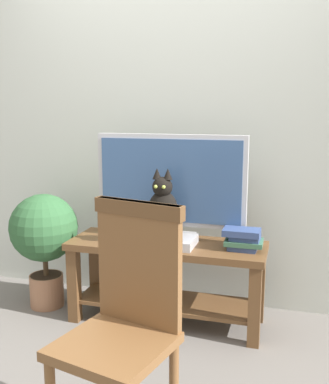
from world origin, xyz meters
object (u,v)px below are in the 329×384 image
at_px(wooden_chair, 126,313).
at_px(tv, 170,184).
at_px(media_box, 164,241).
at_px(potted_plant, 44,235).
at_px(cat, 164,212).
at_px(book_stack, 243,239).
at_px(tv_stand, 167,267).

bearing_deg(wooden_chair, tv, 96.98).
xyz_separation_m(media_box, potted_plant, (-0.88, 0.04, -0.05)).
bearing_deg(cat, book_stack, 6.50).
distance_m(tv_stand, media_box, 0.20).
height_order(wooden_chair, potted_plant, wooden_chair).
bearing_deg(tv, book_stack, -11.45).
bearing_deg(media_box, book_stack, 4.84).
bearing_deg(media_box, cat, -85.31).
relative_size(tv_stand, book_stack, 5.26).
distance_m(media_box, wooden_chair, 1.08).
bearing_deg(cat, tv_stand, 89.86).
xyz_separation_m(cat, potted_plant, (-0.88, 0.06, -0.24)).
relative_size(cat, wooden_chair, 0.43).
height_order(cat, wooden_chair, cat).
bearing_deg(book_stack, tv, 168.55).
height_order(tv, potted_plant, tv).
xyz_separation_m(tv, book_stack, (0.48, -0.10, -0.30)).
xyz_separation_m(tv_stand, cat, (-0.00, -0.07, 0.38)).
height_order(tv_stand, cat, cat).
height_order(tv, media_box, tv).
distance_m(tv_stand, cat, 0.39).
relative_size(book_stack, potted_plant, 0.30).
relative_size(media_box, potted_plant, 0.48).
xyz_separation_m(tv_stand, wooden_chair, (0.15, -1.12, 0.21)).
distance_m(cat, book_stack, 0.51).
distance_m(cat, potted_plant, 0.91).
bearing_deg(wooden_chair, media_box, 97.95).
bearing_deg(cat, tv, 89.93).
bearing_deg(tv, potted_plant, -173.85).
relative_size(cat, book_stack, 1.82).
bearing_deg(tv, cat, -90.07).
bearing_deg(potted_plant, wooden_chair, -47.27).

